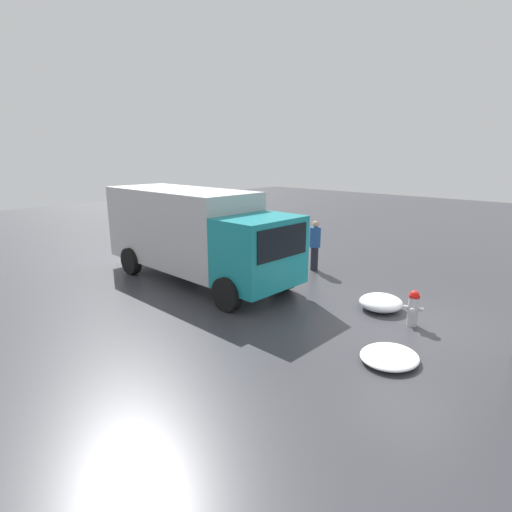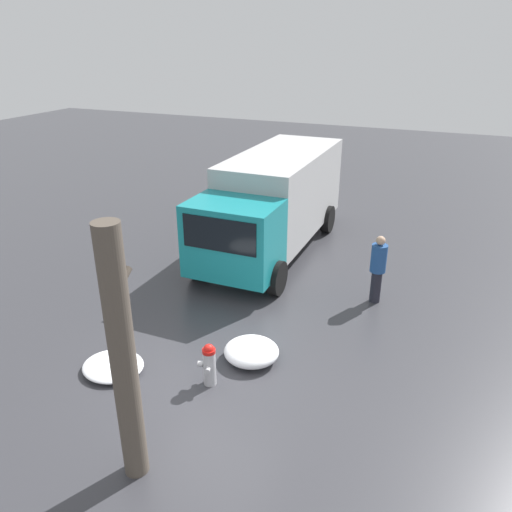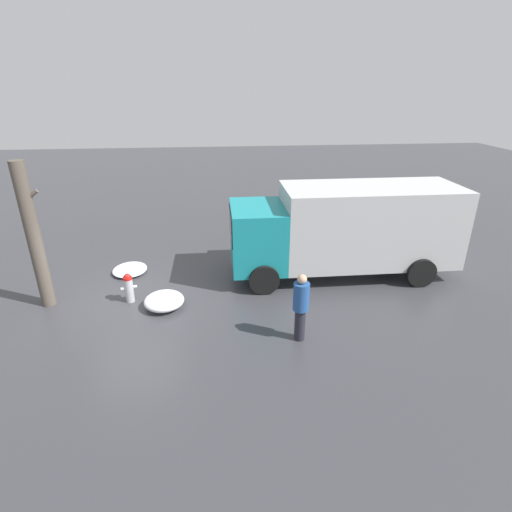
{
  "view_description": "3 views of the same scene",
  "coord_description": "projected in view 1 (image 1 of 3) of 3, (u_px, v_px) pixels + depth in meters",
  "views": [
    {
      "loc": [
        -3.33,
        8.9,
        3.93
      ],
      "look_at": [
        3.95,
        1.2,
        1.23
      ],
      "focal_mm": 28.0,
      "sensor_mm": 36.0,
      "label": 1
    },
    {
      "loc": [
        -6.76,
        -3.77,
        6.07
      ],
      "look_at": [
        4.05,
        0.75,
        0.87
      ],
      "focal_mm": 35.0,
      "sensor_mm": 36.0,
      "label": 2
    },
    {
      "loc": [
        2.55,
        -10.27,
        5.74
      ],
      "look_at": [
        3.67,
        0.6,
        0.99
      ],
      "focal_mm": 28.0,
      "sensor_mm": 36.0,
      "label": 3
    }
  ],
  "objects": [
    {
      "name": "ground_plane",
      "position": [
        411.0,
        325.0,
        9.46
      ],
      "size": [
        60.0,
        60.0,
        0.0
      ],
      "primitive_type": "plane",
      "color": "#38383D"
    },
    {
      "name": "delivery_truck",
      "position": [
        194.0,
        231.0,
        12.62
      ],
      "size": [
        7.08,
        2.58,
        2.86
      ],
      "rotation": [
        0.0,
        0.0,
        1.57
      ],
      "color": "teal",
      "rests_on": "ground_plane"
    },
    {
      "name": "snow_pile_curbside",
      "position": [
        381.0,
        302.0,
        10.38
      ],
      "size": [
        1.09,
        1.12,
        0.39
      ],
      "color": "white",
      "rests_on": "ground_plane"
    },
    {
      "name": "pedestrian",
      "position": [
        315.0,
        243.0,
        13.78
      ],
      "size": [
        0.38,
        0.38,
        1.74
      ],
      "rotation": [
        0.0,
        0.0,
        2.43
      ],
      "color": "#23232D",
      "rests_on": "ground_plane"
    },
    {
      "name": "fire_hydrant",
      "position": [
        413.0,
        308.0,
        9.35
      ],
      "size": [
        0.45,
        0.35,
        0.88
      ],
      "rotation": [
        0.0,
        0.0,
        1.88
      ],
      "color": "#B7B7BC",
      "rests_on": "ground_plane"
    },
    {
      "name": "snow_pile_by_hydrant",
      "position": [
        389.0,
        356.0,
        7.81
      ],
      "size": [
        1.1,
        1.23,
        0.19
      ],
      "color": "white",
      "rests_on": "ground_plane"
    }
  ]
}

